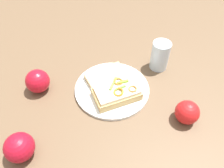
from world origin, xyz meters
TOP-DOWN VIEW (x-y plane):
  - ground_plane at (0.00, 0.00)m, footprint 2.00×2.00m
  - plate at (0.00, 0.00)m, footprint 0.26×0.26m
  - sandwich at (-0.02, -0.04)m, footprint 0.18×0.15m
  - bread_slice_side at (0.02, 0.04)m, footprint 0.17×0.14m
  - apple_0 at (-0.18, 0.19)m, footprint 0.11×0.11m
  - apple_1 at (-0.35, 0.01)m, footprint 0.10×0.10m
  - apple_2 at (0.07, -0.25)m, footprint 0.10×0.10m
  - drinking_glass at (0.21, -0.04)m, footprint 0.07×0.07m

SIDE VIEW (x-z plane):
  - ground_plane at x=0.00m, z-range 0.00..0.00m
  - plate at x=0.00m, z-range 0.00..0.01m
  - bread_slice_side at x=0.02m, z-range 0.01..0.03m
  - sandwich at x=-0.02m, z-range 0.01..0.06m
  - apple_2 at x=0.07m, z-range 0.00..0.07m
  - apple_1 at x=-0.35m, z-range 0.00..0.08m
  - apple_0 at x=-0.18m, z-range 0.00..0.08m
  - drinking_glass at x=0.21m, z-range 0.00..0.11m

